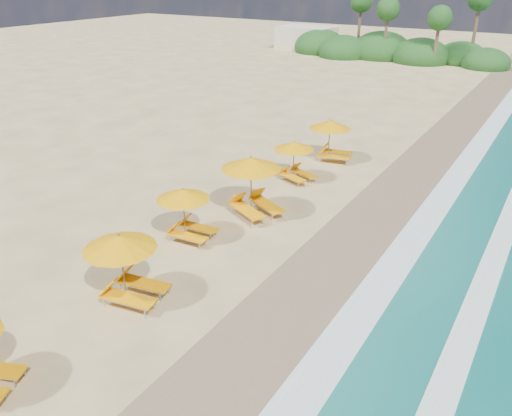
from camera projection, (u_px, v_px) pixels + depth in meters
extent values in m
plane|color=#D7BD7E|center=(256.00, 235.00, 20.50)|extent=(160.00, 160.00, 0.00)
cube|color=#876E50|center=(349.00, 262.00, 18.58)|extent=(4.00, 160.00, 0.01)
cube|color=white|center=(388.00, 273.00, 17.86)|extent=(1.20, 160.00, 0.01)
cube|color=white|center=(479.00, 300.00, 16.43)|extent=(0.80, 160.00, 0.01)
cylinder|color=olive|center=(123.00, 268.00, 16.11)|extent=(0.06, 0.06, 2.27)
cone|color=#F09D05|center=(119.00, 242.00, 15.71)|extent=(2.72, 2.72, 0.46)
sphere|color=olive|center=(118.00, 235.00, 15.60)|extent=(0.08, 0.08, 0.08)
cylinder|color=olive|center=(184.00, 214.00, 19.89)|extent=(0.05, 0.05, 2.05)
cone|color=#F09D05|center=(183.00, 194.00, 19.53)|extent=(2.30, 2.30, 0.41)
sphere|color=olive|center=(182.00, 189.00, 19.43)|extent=(0.07, 0.07, 0.07)
cylinder|color=olive|center=(251.00, 186.00, 21.87)|extent=(0.06, 0.06, 2.51)
cone|color=#F09D05|center=(251.00, 163.00, 21.42)|extent=(3.44, 3.44, 0.51)
sphere|color=olive|center=(251.00, 157.00, 21.30)|extent=(0.09, 0.09, 0.09)
cylinder|color=olive|center=(294.00, 161.00, 25.48)|extent=(0.05, 0.05, 1.96)
cone|color=#F09D05|center=(294.00, 145.00, 25.13)|extent=(2.56, 2.56, 0.39)
sphere|color=olive|center=(294.00, 141.00, 25.04)|extent=(0.07, 0.07, 0.07)
cylinder|color=olive|center=(329.00, 141.00, 28.08)|extent=(0.06, 0.06, 2.22)
cone|color=#F09D05|center=(330.00, 124.00, 27.68)|extent=(2.75, 2.75, 0.45)
sphere|color=olive|center=(330.00, 120.00, 27.58)|extent=(0.08, 0.08, 0.08)
ellipsoid|color=#163D14|center=(420.00, 57.00, 57.61)|extent=(6.40, 6.40, 4.16)
ellipsoid|color=#163D14|center=(381.00, 51.00, 60.73)|extent=(7.20, 7.20, 4.68)
ellipsoid|color=#163D14|center=(343.00, 52.00, 61.16)|extent=(6.00, 6.00, 3.90)
ellipsoid|color=#163D14|center=(461.00, 58.00, 57.26)|extent=(5.60, 5.60, 3.64)
ellipsoid|color=#163D14|center=(320.00, 47.00, 64.57)|extent=(6.60, 6.60, 4.29)
ellipsoid|color=#163D14|center=(486.00, 63.00, 54.32)|extent=(5.00, 5.00, 3.25)
cylinder|color=brown|center=(436.00, 43.00, 54.31)|extent=(0.36, 0.36, 5.00)
sphere|color=#163D14|center=(440.00, 18.00, 53.24)|extent=(2.60, 2.60, 2.60)
cylinder|color=brown|center=(385.00, 35.00, 57.82)|extent=(0.36, 0.36, 5.60)
sphere|color=#163D14|center=(388.00, 9.00, 56.62)|extent=(2.60, 2.60, 2.60)
cylinder|color=brown|center=(359.00, 29.00, 61.13)|extent=(0.36, 0.36, 6.20)
sphere|color=#163D14|center=(361.00, 1.00, 59.81)|extent=(2.60, 2.60, 2.60)
cylinder|color=brown|center=(475.00, 32.00, 55.56)|extent=(0.36, 0.36, 6.80)
cube|color=beige|center=(306.00, 37.00, 67.22)|extent=(7.00, 5.00, 2.80)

